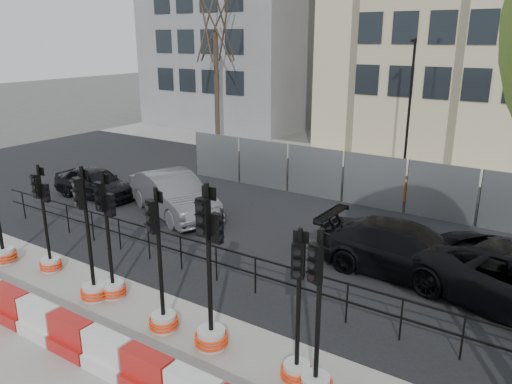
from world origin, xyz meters
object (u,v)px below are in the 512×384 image
Objects in this scene: traffic_signal_h at (316,363)px; car_a at (96,183)px; traffic_signal_a at (1,239)px; car_c at (407,251)px; traffic_signal_d at (111,269)px.

car_a is at bearing 174.28° from traffic_signal_h.
car_c is (9.61, 5.46, -0.04)m from traffic_signal_a.
traffic_signal_a is 0.74× the size of car_c.
traffic_signal_a is 11.05m from car_c.
traffic_signal_a is 1.13× the size of traffic_signal_h.
car_a is at bearing 91.80° from car_c.
traffic_signal_d is 0.87× the size of car_a.
traffic_signal_d is 7.53m from car_c.
traffic_signal_a reaches higher than car_c.
car_a is 0.76× the size of car_c.
traffic_signal_d is 1.01× the size of traffic_signal_h.
traffic_signal_h reaches higher than car_c.
traffic_signal_a reaches higher than traffic_signal_d.
traffic_signal_d is at bearing -129.03° from car_a.
traffic_signal_h is at bearing -19.09° from traffic_signal_a.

